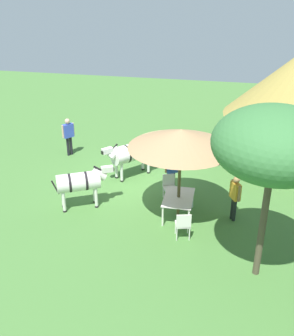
% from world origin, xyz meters
% --- Properties ---
extents(ground_plane, '(36.00, 36.00, 0.00)m').
position_xyz_m(ground_plane, '(0.00, 0.00, 0.00)').
color(ground_plane, '#447334').
extents(shade_umbrella, '(3.26, 3.26, 3.05)m').
position_xyz_m(shade_umbrella, '(2.09, 2.09, 2.75)').
color(shade_umbrella, brown).
rests_on(shade_umbrella, ground_plane).
extents(patio_dining_table, '(1.44, 0.98, 0.74)m').
position_xyz_m(patio_dining_table, '(2.09, 2.09, 0.66)').
color(patio_dining_table, silver).
rests_on(patio_dining_table, ground_plane).
extents(patio_chair_east_end, '(0.52, 0.53, 0.90)m').
position_xyz_m(patio_chair_east_end, '(3.29, 2.42, 0.52)').
color(patio_chair_east_end, silver).
rests_on(patio_chair_east_end, ground_plane).
extents(patio_chair_west_end, '(0.56, 0.57, 0.90)m').
position_xyz_m(patio_chair_west_end, '(0.95, 1.59, 0.52)').
color(patio_chair_west_end, silver).
rests_on(patio_chair_west_end, ground_plane).
extents(guest_beside_umbrella, '(0.39, 0.49, 1.56)m').
position_xyz_m(guest_beside_umbrella, '(0.42, 1.59, 0.94)').
color(guest_beside_umbrella, '#252521').
rests_on(guest_beside_umbrella, ground_plane).
extents(guest_behind_table, '(0.51, 0.37, 1.56)m').
position_xyz_m(guest_behind_table, '(1.88, 3.86, 0.94)').
color(guest_behind_table, black).
rests_on(guest_behind_table, ground_plane).
extents(standing_watcher, '(0.51, 0.44, 1.70)m').
position_xyz_m(standing_watcher, '(-1.93, -3.41, 1.02)').
color(standing_watcher, black).
rests_on(standing_watcher, ground_plane).
extents(striped_lounge_chair, '(0.94, 0.93, 0.65)m').
position_xyz_m(striped_lounge_chair, '(-2.90, 0.26, 0.26)').
color(striped_lounge_chair, teal).
rests_on(striped_lounge_chair, ground_plane).
extents(zebra_nearest_camera, '(1.92, 1.76, 1.54)m').
position_xyz_m(zebra_nearest_camera, '(-0.48, -0.17, 1.00)').
color(zebra_nearest_camera, silver).
rests_on(zebra_nearest_camera, ground_plane).
extents(zebra_by_umbrella, '(1.28, 1.89, 1.49)m').
position_xyz_m(zebra_by_umbrella, '(2.21, -1.24, 0.95)').
color(zebra_by_umbrella, silver).
rests_on(zebra_by_umbrella, ground_plane).
extents(acacia_tree_behind_hut, '(2.90, 2.90, 4.58)m').
position_xyz_m(acacia_tree_behind_hut, '(4.41, 4.54, 3.69)').
color(acacia_tree_behind_hut, '#4C4331').
rests_on(acacia_tree_behind_hut, ground_plane).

